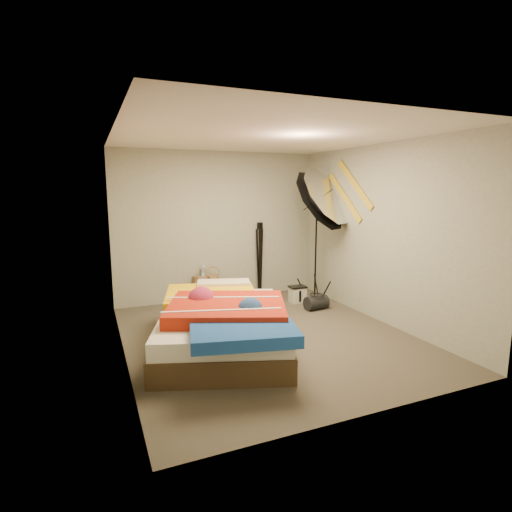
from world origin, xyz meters
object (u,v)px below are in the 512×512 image
camera_case (297,295)px  camera_tripod (260,254)px  wrapping_roll (203,283)px  bed (223,323)px  photo_umbrella (319,202)px  duffel_bag (316,303)px  tote_bag (207,288)px

camera_case → camera_tripod: (-0.40, 0.66, 0.62)m
camera_tripod → wrapping_roll: bearing=178.8°
camera_case → bed: bed is taller
bed → photo_umbrella: bearing=30.5°
camera_case → duffel_bag: (0.08, -0.47, -0.02)m
camera_case → photo_umbrella: bearing=-33.1°
tote_bag → wrapping_roll: bearing=174.2°
wrapping_roll → camera_tripod: bearing=-1.2°
camera_case → photo_umbrella: size_ratio=0.11×
photo_umbrella → camera_tripod: (-0.66, 0.84, -0.93)m
camera_case → camera_tripod: 0.99m
tote_bag → duffel_bag: bearing=-44.2°
tote_bag → wrapping_roll: size_ratio=0.71×
tote_bag → photo_umbrella: size_ratio=0.19×
camera_case → tote_bag: bearing=155.3°
wrapping_roll → duffel_bag: size_ratio=1.71×
duffel_bag → camera_tripod: camera_tripod is taller
tote_bag → camera_case: (1.37, -0.68, -0.09)m
wrapping_roll → duffel_bag: (1.52, -1.15, -0.20)m
tote_bag → duffel_bag: 1.86m
tote_bag → camera_tripod: 1.11m
duffel_bag → camera_tripod: size_ratio=0.28×
duffel_bag → tote_bag: bearing=136.5°
duffel_bag → photo_umbrella: 1.60m
camera_case → photo_umbrella: (0.26, -0.18, 1.55)m
wrapping_roll → camera_case: size_ratio=2.40×
bed → camera_tripod: bearing=56.3°
bed → camera_tripod: size_ratio=1.94×
duffel_bag → bed: (-1.83, -0.89, 0.20)m
tote_bag → bed: size_ratio=0.17×
tote_bag → camera_tripod: camera_tripod is taller
camera_case → duffel_bag: 0.47m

